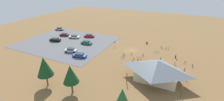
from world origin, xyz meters
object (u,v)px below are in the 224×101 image
at_px(bicycle_silver_yard_front, 124,55).
at_px(visitor_at_bikes, 176,56).
at_px(bicycle_blue_lone_west, 162,48).
at_px(car_red_back_corner, 89,36).
at_px(pine_west, 44,66).
at_px(car_green_front_row, 86,42).
at_px(bicycle_black_trailside, 192,65).
at_px(bicycle_purple_lone_east, 156,52).
at_px(bicycle_silver_edge_north, 132,54).
at_px(lot_sign, 115,43).
at_px(car_tan_far_end, 60,29).
at_px(bicycle_red_yard_center, 185,62).
at_px(bicycle_orange_mid_cluster, 143,55).
at_px(car_silver_end_stall, 71,50).
at_px(visitor_crossing_yard, 161,58).
at_px(car_maroon_second_row, 64,34).
at_px(car_blue_inner_stall, 80,55).
at_px(bicycle_teal_back_row, 123,57).
at_px(pine_mideast, 70,74).
at_px(car_black_mid_lot, 55,40).
at_px(pine_east, 122,100).
at_px(trash_bin, 147,43).
at_px(bike_pavilion, 157,69).
at_px(bicycle_green_edge_south, 175,64).
at_px(car_white_aisle_side, 74,37).
at_px(bicycle_white_near_porch, 139,58).
at_px(bicycle_red_front_row, 133,59).
at_px(bicycle_yellow_yard_left, 167,48).

xyz_separation_m(bicycle_silver_yard_front, visitor_at_bikes, (-16.19, -5.56, 0.56)).
relative_size(bicycle_blue_lone_west, car_red_back_corner, 0.28).
bearing_deg(pine_west, car_green_front_row, -75.73).
bearing_deg(bicycle_black_trailside, bicycle_purple_lone_east, -24.59).
relative_size(bicycle_purple_lone_east, bicycle_silver_edge_north, 1.09).
xyz_separation_m(lot_sign, car_tan_far_end, (34.67, -7.58, -0.67)).
height_order(bicycle_black_trailside, visitor_at_bikes, visitor_at_bikes).
bearing_deg(bicycle_red_yard_center, bicycle_orange_mid_cluster, 2.87).
distance_m(car_silver_end_stall, visitor_crossing_yard, 31.06).
xyz_separation_m(bicycle_silver_yard_front, car_maroon_second_row, (32.42, -7.57, 0.34)).
distance_m(car_blue_inner_stall, car_tan_far_end, 35.16).
bearing_deg(bicycle_teal_back_row, car_red_back_corner, -30.89).
xyz_separation_m(pine_mideast, bicycle_black_trailside, (-24.74, -25.08, -4.52)).
bearing_deg(bicycle_teal_back_row, car_black_mid_lot, -4.03).
xyz_separation_m(pine_west, visitor_crossing_yard, (-22.63, -25.34, -4.40)).
relative_size(pine_east, bicycle_silver_edge_north, 4.47).
xyz_separation_m(trash_bin, lot_sign, (10.59, 8.04, 0.96)).
height_order(bicycle_teal_back_row, bicycle_red_yard_center, bicycle_red_yard_center).
bearing_deg(pine_west, bicycle_silver_edge_north, -116.84).
distance_m(pine_west, car_tan_far_end, 48.55).
bearing_deg(bicycle_red_yard_center, lot_sign, -7.18).
relative_size(bicycle_teal_back_row, bicycle_blue_lone_west, 1.09).
bearing_deg(bicycle_silver_yard_front, bicycle_silver_edge_north, -145.78).
distance_m(bike_pavilion, bicycle_green_edge_south, 11.44).
height_order(car_white_aisle_side, car_blue_inner_stall, car_blue_inner_stall).
xyz_separation_m(pine_east, bicycle_blue_lone_west, (-0.85, -37.29, -4.01)).
height_order(bike_pavilion, lot_sign, bike_pavilion).
xyz_separation_m(bicycle_purple_lone_east, car_silver_end_stall, (27.83, 12.59, 0.42)).
xyz_separation_m(trash_bin, bicycle_purple_lone_east, (-5.26, 7.16, -0.10)).
relative_size(pine_east, car_red_back_corner, 1.39).
xyz_separation_m(lot_sign, bicycle_white_near_porch, (-11.77, 6.44, -1.04)).
bearing_deg(bicycle_red_front_row, car_silver_end_stall, 8.76).
relative_size(bicycle_silver_yard_front, bicycle_black_trailside, 0.68).
xyz_separation_m(bicycle_green_edge_south, bicycle_purple_lone_east, (6.91, -6.43, -0.02)).
xyz_separation_m(car_maroon_second_row, car_red_back_corner, (-11.26, -3.50, 0.03)).
distance_m(bicycle_green_edge_south, visitor_crossing_yard, 4.59).
bearing_deg(car_black_mid_lot, bicycle_blue_lone_west, -164.96).
xyz_separation_m(bicycle_red_yard_center, car_white_aisle_side, (45.78, -4.26, 0.32)).
bearing_deg(bicycle_red_yard_center, car_maroon_second_row, -5.12).
bearing_deg(bicycle_black_trailside, bicycle_yellow_yard_left, -49.99).
bearing_deg(car_tan_far_end, visitor_crossing_yard, 166.93).
relative_size(bicycle_red_front_row, bicycle_orange_mid_cluster, 1.03).
distance_m(bicycle_yellow_yard_left, bicycle_black_trailside, 13.41).
bearing_deg(car_maroon_second_row, bicycle_black_trailside, 173.73).
height_order(pine_west, car_tan_far_end, pine_west).
height_order(pine_west, bicycle_yellow_yard_left, pine_west).
bearing_deg(bicycle_purple_lone_east, car_tan_far_end, -7.56).
distance_m(car_blue_inner_stall, car_red_back_corner, 20.38).
bearing_deg(bicycle_purple_lone_east, pine_west, 56.85).
height_order(bicycle_blue_lone_west, visitor_crossing_yard, visitor_crossing_yard).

